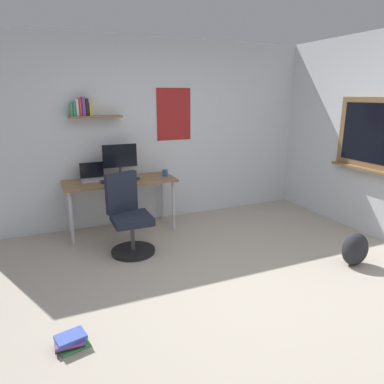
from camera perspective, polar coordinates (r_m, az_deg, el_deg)
The scene contains 11 objects.
ground_plane at distance 3.46m, azimuth 7.32°, elevation -16.48°, with size 5.20×5.20×0.00m, color #ADA393.
wall_back at distance 5.21m, azimuth -6.22°, elevation 9.67°, with size 5.00×0.30×2.60m.
desk at distance 4.82m, azimuth -11.59°, elevation 1.07°, with size 1.46×0.59×0.73m.
office_chair at distance 4.22m, azimuth -10.21°, elevation -4.36°, with size 0.52×0.55×0.95m.
laptop at distance 4.87m, azimuth -15.81°, elevation 2.53°, with size 0.31×0.21×0.23m.
monitor_primary at distance 4.84m, azimuth -11.62°, elevation 5.33°, with size 0.46×0.17×0.46m.
keyboard at distance 4.71m, azimuth -12.32°, elevation 1.77°, with size 0.37×0.13×0.02m, color black.
computer_mouse at distance 4.77m, azimuth -9.03°, elevation 2.19°, with size 0.10×0.06×0.03m, color #262628.
coffee_mug at distance 4.93m, azimuth -4.40°, elevation 3.12°, with size 0.08×0.08×0.09m, color #334CA5.
backpack at distance 4.31m, azimuth 24.96°, elevation -8.41°, with size 0.32×0.22×0.37m, color #232328.
book_stack_on_floor at distance 2.99m, azimuth -19.03°, elevation -21.94°, with size 0.26×0.20×0.10m.
Camera 1 is at (-1.54, -2.50, 1.83)m, focal length 32.85 mm.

